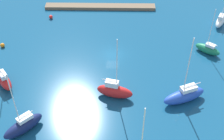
{
  "coord_description": "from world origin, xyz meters",
  "views": [
    {
      "loc": [
        -0.74,
        49.03,
        38.05
      ],
      "look_at": [
        0.0,
        6.38,
        1.5
      ],
      "focal_mm": 50.34,
      "sensor_mm": 36.0,
      "label": 1
    }
  ],
  "objects_px": {
    "sailboat_white_outer_mooring": "(220,21)",
    "sailboat_navy_far_south": "(23,125)",
    "sailboat_blue_west_end": "(184,95)",
    "sailboat_green_mid_basin": "(208,49)",
    "pier_dock": "(100,7)",
    "mooring_buoy_red": "(51,17)",
    "sailboat_red_off_beacon": "(115,91)",
    "mooring_buoy_orange": "(2,45)",
    "sailboat_red_inner_mooring": "(3,80)"
  },
  "relations": [
    {
      "from": "sailboat_white_outer_mooring",
      "to": "sailboat_navy_far_south",
      "type": "bearing_deg",
      "value": 157.05
    },
    {
      "from": "sailboat_blue_west_end",
      "to": "sailboat_green_mid_basin",
      "type": "bearing_deg",
      "value": -139.63
    },
    {
      "from": "pier_dock",
      "to": "sailboat_blue_west_end",
      "type": "xyz_separation_m",
      "value": [
        -15.32,
        30.74,
        0.92
      ]
    },
    {
      "from": "mooring_buoy_red",
      "to": "pier_dock",
      "type": "bearing_deg",
      "value": -155.59
    },
    {
      "from": "sailboat_white_outer_mooring",
      "to": "sailboat_navy_far_south",
      "type": "relative_size",
      "value": 0.73
    },
    {
      "from": "sailboat_white_outer_mooring",
      "to": "sailboat_navy_far_south",
      "type": "height_order",
      "value": "sailboat_navy_far_south"
    },
    {
      "from": "sailboat_green_mid_basin",
      "to": "sailboat_red_off_beacon",
      "type": "relative_size",
      "value": 0.82
    },
    {
      "from": "sailboat_white_outer_mooring",
      "to": "mooring_buoy_orange",
      "type": "bearing_deg",
      "value": 128.74
    },
    {
      "from": "sailboat_navy_far_south",
      "to": "mooring_buoy_orange",
      "type": "relative_size",
      "value": 13.21
    },
    {
      "from": "sailboat_blue_west_end",
      "to": "sailboat_navy_far_south",
      "type": "distance_m",
      "value": 25.99
    },
    {
      "from": "sailboat_blue_west_end",
      "to": "mooring_buoy_orange",
      "type": "relative_size",
      "value": 14.58
    },
    {
      "from": "sailboat_white_outer_mooring",
      "to": "mooring_buoy_red",
      "type": "relative_size",
      "value": 9.75
    },
    {
      "from": "sailboat_red_off_beacon",
      "to": "sailboat_red_inner_mooring",
      "type": "bearing_deg",
      "value": -174.22
    },
    {
      "from": "sailboat_navy_far_south",
      "to": "sailboat_red_off_beacon",
      "type": "xyz_separation_m",
      "value": [
        -13.57,
        -7.51,
        0.14
      ]
    },
    {
      "from": "sailboat_blue_west_end",
      "to": "mooring_buoy_red",
      "type": "relative_size",
      "value": 14.75
    },
    {
      "from": "pier_dock",
      "to": "sailboat_blue_west_end",
      "type": "distance_m",
      "value": 34.36
    },
    {
      "from": "sailboat_green_mid_basin",
      "to": "sailboat_red_off_beacon",
      "type": "xyz_separation_m",
      "value": [
        18.28,
        12.48,
        0.4
      ]
    },
    {
      "from": "sailboat_green_mid_basin",
      "to": "mooring_buoy_orange",
      "type": "bearing_deg",
      "value": 35.23
    },
    {
      "from": "sailboat_red_inner_mooring",
      "to": "sailboat_green_mid_basin",
      "type": "distance_m",
      "value": 38.95
    },
    {
      "from": "sailboat_red_inner_mooring",
      "to": "mooring_buoy_red",
      "type": "xyz_separation_m",
      "value": [
        -4.46,
        -22.36,
        -0.82
      ]
    },
    {
      "from": "sailboat_green_mid_basin",
      "to": "sailboat_red_off_beacon",
      "type": "height_order",
      "value": "sailboat_red_off_beacon"
    },
    {
      "from": "sailboat_navy_far_south",
      "to": "mooring_buoy_orange",
      "type": "xyz_separation_m",
      "value": [
        9.36,
        -21.24,
        -0.78
      ]
    },
    {
      "from": "sailboat_white_outer_mooring",
      "to": "sailboat_green_mid_basin",
      "type": "bearing_deg",
      "value": -178.13
    },
    {
      "from": "mooring_buoy_orange",
      "to": "sailboat_red_off_beacon",
      "type": "bearing_deg",
      "value": 149.1
    },
    {
      "from": "sailboat_red_inner_mooring",
      "to": "sailboat_blue_west_end",
      "type": "height_order",
      "value": "sailboat_blue_west_end"
    },
    {
      "from": "sailboat_red_inner_mooring",
      "to": "sailboat_blue_west_end",
      "type": "relative_size",
      "value": 0.7
    },
    {
      "from": "sailboat_red_inner_mooring",
      "to": "mooring_buoy_red",
      "type": "distance_m",
      "value": 22.82
    },
    {
      "from": "sailboat_red_inner_mooring",
      "to": "mooring_buoy_orange",
      "type": "height_order",
      "value": "sailboat_red_inner_mooring"
    },
    {
      "from": "sailboat_white_outer_mooring",
      "to": "sailboat_red_off_beacon",
      "type": "distance_m",
      "value": 32.66
    },
    {
      "from": "sailboat_green_mid_basin",
      "to": "sailboat_navy_far_south",
      "type": "height_order",
      "value": "sailboat_navy_far_south"
    },
    {
      "from": "sailboat_blue_west_end",
      "to": "sailboat_navy_far_south",
      "type": "bearing_deg",
      "value": -7.7
    },
    {
      "from": "sailboat_green_mid_basin",
      "to": "mooring_buoy_red",
      "type": "height_order",
      "value": "sailboat_green_mid_basin"
    },
    {
      "from": "sailboat_red_inner_mooring",
      "to": "sailboat_green_mid_basin",
      "type": "relative_size",
      "value": 0.93
    },
    {
      "from": "sailboat_white_outer_mooring",
      "to": "sailboat_red_off_beacon",
      "type": "height_order",
      "value": "sailboat_red_off_beacon"
    },
    {
      "from": "sailboat_green_mid_basin",
      "to": "sailboat_blue_west_end",
      "type": "distance_m",
      "value": 14.89
    },
    {
      "from": "sailboat_red_inner_mooring",
      "to": "sailboat_navy_far_south",
      "type": "height_order",
      "value": "sailboat_navy_far_south"
    },
    {
      "from": "sailboat_navy_far_south",
      "to": "mooring_buoy_orange",
      "type": "height_order",
      "value": "sailboat_navy_far_south"
    },
    {
      "from": "sailboat_white_outer_mooring",
      "to": "sailboat_red_off_beacon",
      "type": "relative_size",
      "value": 0.72
    },
    {
      "from": "pier_dock",
      "to": "sailboat_blue_west_end",
      "type": "relative_size",
      "value": 2.07
    },
    {
      "from": "mooring_buoy_orange",
      "to": "sailboat_red_inner_mooring",
      "type": "bearing_deg",
      "value": 107.62
    },
    {
      "from": "sailboat_red_off_beacon",
      "to": "mooring_buoy_orange",
      "type": "height_order",
      "value": "sailboat_red_off_beacon"
    },
    {
      "from": "sailboat_white_outer_mooring",
      "to": "mooring_buoy_orange",
      "type": "height_order",
      "value": "sailboat_white_outer_mooring"
    },
    {
      "from": "sailboat_red_inner_mooring",
      "to": "sailboat_white_outer_mooring",
      "type": "height_order",
      "value": "sailboat_red_inner_mooring"
    },
    {
      "from": "sailboat_white_outer_mooring",
      "to": "sailboat_navy_far_south",
      "type": "xyz_separation_m",
      "value": [
        36.85,
        30.41,
        0.12
      ]
    },
    {
      "from": "sailboat_red_inner_mooring",
      "to": "sailboat_blue_west_end",
      "type": "xyz_separation_m",
      "value": [
        -30.91,
        3.33,
        0.03
      ]
    },
    {
      "from": "pier_dock",
      "to": "sailboat_red_inner_mooring",
      "type": "relative_size",
      "value": 2.94
    },
    {
      "from": "pier_dock",
      "to": "sailboat_red_off_beacon",
      "type": "height_order",
      "value": "sailboat_red_off_beacon"
    },
    {
      "from": "sailboat_white_outer_mooring",
      "to": "mooring_buoy_orange",
      "type": "relative_size",
      "value": 9.64
    },
    {
      "from": "sailboat_navy_far_south",
      "to": "sailboat_red_off_beacon",
      "type": "distance_m",
      "value": 15.51
    },
    {
      "from": "sailboat_red_inner_mooring",
      "to": "sailboat_red_off_beacon",
      "type": "height_order",
      "value": "sailboat_red_off_beacon"
    }
  ]
}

